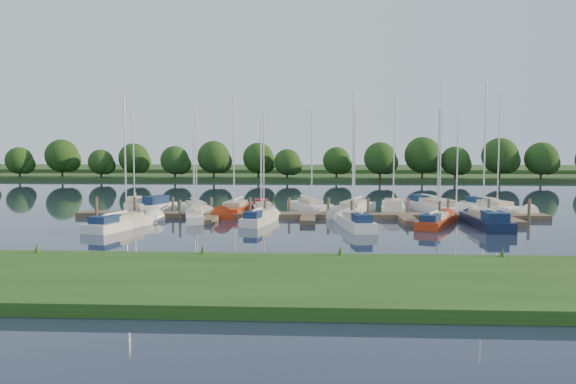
{
  "coord_description": "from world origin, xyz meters",
  "views": [
    {
      "loc": [
        0.78,
        -39.71,
        5.89
      ],
      "look_at": [
        -1.76,
        8.0,
        2.2
      ],
      "focal_mm": 35.0,
      "sensor_mm": 36.0,
      "label": 1
    }
  ],
  "objects_px": {
    "dock": "(308,216)",
    "motorboat": "(155,207)",
    "sailboat_n_0": "(135,207)",
    "sailboat_n_5": "(310,208)",
    "sailboat_s_2": "(260,220)"
  },
  "relations": [
    {
      "from": "dock",
      "to": "motorboat",
      "type": "relative_size",
      "value": 7.36
    },
    {
      "from": "motorboat",
      "to": "dock",
      "type": "bearing_deg",
      "value": -178.5
    },
    {
      "from": "sailboat_n_0",
      "to": "motorboat",
      "type": "xyz_separation_m",
      "value": [
        2.25,
        -0.95,
        0.07
      ]
    },
    {
      "from": "motorboat",
      "to": "sailboat_n_5",
      "type": "bearing_deg",
      "value": -157.26
    },
    {
      "from": "sailboat_n_0",
      "to": "sailboat_n_5",
      "type": "distance_m",
      "value": 17.1
    },
    {
      "from": "dock",
      "to": "sailboat_n_0",
      "type": "distance_m",
      "value": 18.14
    },
    {
      "from": "sailboat_n_0",
      "to": "sailboat_n_5",
      "type": "bearing_deg",
      "value": 161.11
    },
    {
      "from": "dock",
      "to": "sailboat_n_0",
      "type": "xyz_separation_m",
      "value": [
        -16.99,
        6.35,
        0.08
      ]
    },
    {
      "from": "sailboat_n_0",
      "to": "motorboat",
      "type": "distance_m",
      "value": 2.44
    },
    {
      "from": "dock",
      "to": "sailboat_n_5",
      "type": "bearing_deg",
      "value": 88.97
    },
    {
      "from": "dock",
      "to": "sailboat_n_5",
      "type": "distance_m",
      "value": 5.69
    },
    {
      "from": "dock",
      "to": "sailboat_n_5",
      "type": "height_order",
      "value": "sailboat_n_5"
    },
    {
      "from": "sailboat_n_0",
      "to": "sailboat_s_2",
      "type": "height_order",
      "value": "sailboat_n_0"
    },
    {
      "from": "motorboat",
      "to": "sailboat_s_2",
      "type": "bearing_deg",
      "value": 163.11
    },
    {
      "from": "sailboat_n_0",
      "to": "sailboat_s_2",
      "type": "relative_size",
      "value": 1.22
    }
  ]
}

